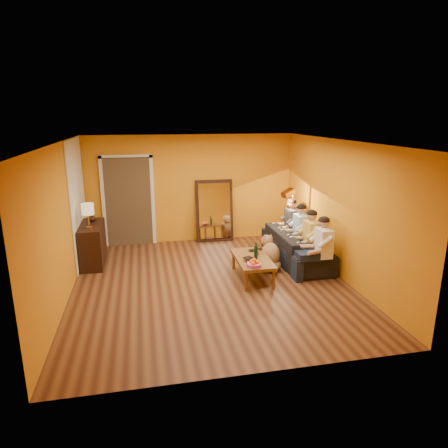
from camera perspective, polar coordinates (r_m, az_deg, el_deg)
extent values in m
cube|color=brown|center=(7.53, -1.86, -8.50)|extent=(5.00, 5.50, 0.00)
cube|color=white|center=(6.90, -2.04, 11.67)|extent=(5.00, 5.50, 0.00)
cube|color=orange|center=(9.76, -4.72, 5.01)|extent=(5.00, 0.00, 2.60)
cube|color=orange|center=(7.13, -22.15, 0.05)|extent=(0.00, 5.50, 2.60)
cube|color=orange|center=(7.90, 16.22, 2.00)|extent=(0.00, 5.50, 2.60)
cube|color=white|center=(8.81, -20.15, 3.00)|extent=(0.02, 1.90, 2.58)
cube|color=#3F2D19|center=(9.82, -13.47, 3.22)|extent=(1.06, 0.30, 2.10)
cube|color=white|center=(9.74, -16.84, 2.88)|extent=(0.08, 0.06, 2.20)
cube|color=white|center=(9.70, -10.12, 3.26)|extent=(0.08, 0.06, 2.20)
cube|color=white|center=(9.55, -13.89, 9.36)|extent=(1.22, 0.06, 0.08)
cube|color=black|center=(9.84, -1.38, 1.93)|extent=(0.92, 0.27, 1.51)
cube|color=white|center=(9.80, -1.34, 1.87)|extent=(0.78, 0.21, 1.35)
cube|color=black|center=(8.80, -18.23, -2.75)|extent=(0.44, 1.18, 0.85)
imported|color=black|center=(8.69, 10.27, -3.13)|extent=(2.22, 0.87, 0.65)
cylinder|color=black|center=(7.54, 4.58, -3.81)|extent=(0.07, 0.07, 0.31)
imported|color=#B27F3F|center=(7.74, 4.71, -4.12)|extent=(0.13, 0.13, 0.10)
imported|color=black|center=(7.98, 4.66, -3.80)|extent=(0.33, 0.26, 0.02)
imported|color=black|center=(7.39, 3.16, -5.36)|extent=(0.21, 0.25, 0.02)
imported|color=red|center=(7.40, 3.22, -5.19)|extent=(0.20, 0.26, 0.02)
imported|color=black|center=(7.37, 3.19, -5.10)|extent=(0.25, 0.28, 0.02)
imported|color=black|center=(8.90, -18.33, 0.86)|extent=(0.16, 0.16, 0.17)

